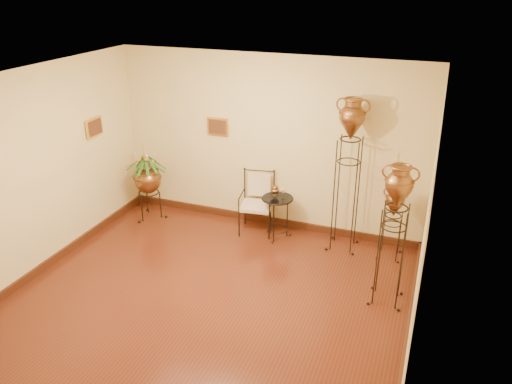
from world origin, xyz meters
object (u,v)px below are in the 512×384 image
(amphora_tall, at_px, (348,175))
(planter_urn, at_px, (147,177))
(side_table, at_px, (277,217))
(armchair, at_px, (257,204))
(amphora_mid, at_px, (393,235))

(amphora_tall, relative_size, planter_urn, 1.74)
(planter_urn, xyz_separation_m, side_table, (2.26, 0.09, -0.39))
(amphora_tall, distance_m, armchair, 1.57)
(planter_urn, bearing_deg, armchair, 4.91)
(amphora_tall, height_order, armchair, amphora_tall)
(armchair, bearing_deg, planter_urn, 175.32)
(amphora_tall, relative_size, armchair, 2.36)
(amphora_mid, bearing_deg, planter_urn, 166.39)
(armchair, xyz_separation_m, side_table, (0.37, -0.07, -0.13))
(side_table, bearing_deg, planter_urn, -177.76)
(amphora_mid, bearing_deg, side_table, 149.51)
(armchair, bearing_deg, amphora_mid, -37.21)
(planter_urn, height_order, side_table, planter_urn)
(amphora_tall, relative_size, amphora_mid, 1.25)
(side_table, bearing_deg, amphora_mid, -30.49)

